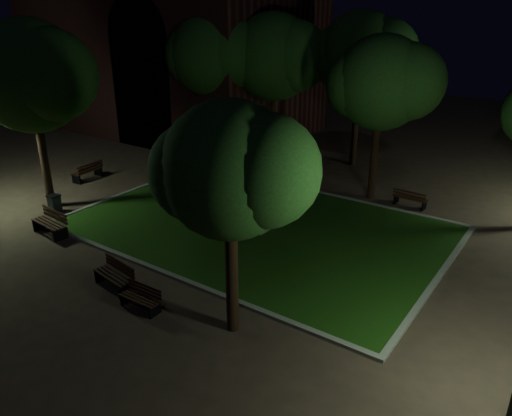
{
  "coord_description": "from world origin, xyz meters",
  "views": [
    {
      "loc": [
        10.99,
        -13.83,
        8.89
      ],
      "look_at": [
        0.67,
        1.0,
        1.39
      ],
      "focal_mm": 35.0,
      "sensor_mm": 36.0,
      "label": 1
    }
  ],
  "objects_px": {
    "bench_far_side": "(410,199)",
    "bench_left_side": "(88,172)",
    "bench_near_right": "(141,298)",
    "bicycle": "(176,156)",
    "bench_near_left": "(115,276)",
    "bench_west_near": "(51,223)",
    "monument": "(257,207)",
    "trash_bin": "(55,204)"
  },
  "relations": [
    {
      "from": "bench_far_side",
      "to": "bench_left_side",
      "type": "bearing_deg",
      "value": 24.06
    },
    {
      "from": "bench_near_right",
      "to": "bicycle",
      "type": "height_order",
      "value": "bicycle"
    },
    {
      "from": "bench_near_left",
      "to": "bicycle",
      "type": "bearing_deg",
      "value": 133.38
    },
    {
      "from": "bicycle",
      "to": "bench_near_left",
      "type": "bearing_deg",
      "value": -143.06
    },
    {
      "from": "bench_near_right",
      "to": "bench_west_near",
      "type": "height_order",
      "value": "bench_west_near"
    },
    {
      "from": "monument",
      "to": "trash_bin",
      "type": "xyz_separation_m",
      "value": [
        -8.44,
        -3.88,
        -0.53
      ]
    },
    {
      "from": "bench_near_left",
      "to": "bench_west_near",
      "type": "bearing_deg",
      "value": 175.23
    },
    {
      "from": "trash_bin",
      "to": "bicycle",
      "type": "distance_m",
      "value": 8.42
    },
    {
      "from": "bench_near_left",
      "to": "bench_near_right",
      "type": "height_order",
      "value": "bench_near_left"
    },
    {
      "from": "bench_west_near",
      "to": "bench_far_side",
      "type": "height_order",
      "value": "bench_west_near"
    },
    {
      "from": "bench_left_side",
      "to": "trash_bin",
      "type": "relative_size",
      "value": 2.13
    },
    {
      "from": "monument",
      "to": "bench_west_near",
      "type": "relative_size",
      "value": 1.69
    },
    {
      "from": "bench_near_left",
      "to": "trash_bin",
      "type": "height_order",
      "value": "bench_near_left"
    },
    {
      "from": "bench_near_right",
      "to": "bench_west_near",
      "type": "xyz_separation_m",
      "value": [
        -7.07,
        1.67,
        0.11
      ]
    },
    {
      "from": "bench_west_near",
      "to": "bench_left_side",
      "type": "relative_size",
      "value": 1.06
    },
    {
      "from": "bench_far_side",
      "to": "bicycle",
      "type": "distance_m",
      "value": 13.53
    },
    {
      "from": "bench_west_near",
      "to": "bench_left_side",
      "type": "height_order",
      "value": "bench_west_near"
    },
    {
      "from": "bench_west_near",
      "to": "bench_left_side",
      "type": "distance_m",
      "value": 6.79
    },
    {
      "from": "bench_west_near",
      "to": "bench_left_side",
      "type": "xyz_separation_m",
      "value": [
        -4.35,
        5.21,
        -0.03
      ]
    },
    {
      "from": "bench_near_right",
      "to": "bench_far_side",
      "type": "height_order",
      "value": "bench_far_side"
    },
    {
      "from": "monument",
      "to": "bicycle",
      "type": "relative_size",
      "value": 1.67
    },
    {
      "from": "bench_far_side",
      "to": "trash_bin",
      "type": "xyz_separation_m",
      "value": [
        -13.0,
        -9.82,
        0.03
      ]
    },
    {
      "from": "bench_west_near",
      "to": "bicycle",
      "type": "xyz_separation_m",
      "value": [
        -2.34,
        9.87,
        0.03
      ]
    },
    {
      "from": "bench_near_right",
      "to": "bench_far_side",
      "type": "relative_size",
      "value": 0.92
    },
    {
      "from": "monument",
      "to": "bench_near_right",
      "type": "height_order",
      "value": "monument"
    },
    {
      "from": "bench_far_side",
      "to": "bicycle",
      "type": "height_order",
      "value": "bicycle"
    },
    {
      "from": "bench_far_side",
      "to": "bench_near_right",
      "type": "bearing_deg",
      "value": 75.26
    },
    {
      "from": "monument",
      "to": "trash_bin",
      "type": "relative_size",
      "value": 3.83
    },
    {
      "from": "trash_bin",
      "to": "bench_near_left",
      "type": "bearing_deg",
      "value": -20.6
    },
    {
      "from": "trash_bin",
      "to": "bench_west_near",
      "type": "bearing_deg",
      "value": -37.9
    },
    {
      "from": "bench_near_right",
      "to": "bench_far_side",
      "type": "distance_m",
      "value": 13.57
    },
    {
      "from": "bench_west_near",
      "to": "bicycle",
      "type": "relative_size",
      "value": 0.99
    },
    {
      "from": "trash_bin",
      "to": "bicycle",
      "type": "bearing_deg",
      "value": 93.13
    },
    {
      "from": "bicycle",
      "to": "bench_far_side",
      "type": "bearing_deg",
      "value": -81.89
    },
    {
      "from": "bench_near_left",
      "to": "bench_left_side",
      "type": "bearing_deg",
      "value": 154.94
    },
    {
      "from": "bench_left_side",
      "to": "bicycle",
      "type": "relative_size",
      "value": 0.93
    },
    {
      "from": "bench_far_side",
      "to": "bench_near_left",
      "type": "bearing_deg",
      "value": 68.25
    },
    {
      "from": "trash_bin",
      "to": "bench_left_side",
      "type": "bearing_deg",
      "value": 123.39
    },
    {
      "from": "bench_near_left",
      "to": "trash_bin",
      "type": "distance_m",
      "value": 7.81
    },
    {
      "from": "monument",
      "to": "trash_bin",
      "type": "bearing_deg",
      "value": -155.28
    },
    {
      "from": "trash_bin",
      "to": "bicycle",
      "type": "relative_size",
      "value": 0.44
    },
    {
      "from": "bench_near_left",
      "to": "bench_far_side",
      "type": "relative_size",
      "value": 1.12
    }
  ]
}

